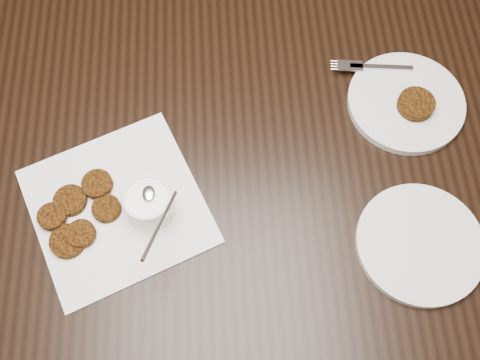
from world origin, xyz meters
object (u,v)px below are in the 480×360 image
napkin (117,206)px  sauce_ramekin (146,196)px  table (246,247)px  plate_empty (420,244)px  plate_with_patty (407,100)px

napkin → sauce_ramekin: sauce_ramekin is taller
napkin → table: bearing=7.1°
table → napkin: napkin is taller
sauce_ramekin → plate_empty: (0.46, -0.09, -0.06)m
napkin → plate_with_patty: plate_with_patty is taller
plate_with_patty → plate_empty: bearing=-95.5°
table → plate_empty: plate_empty is taller
napkin → plate_empty: size_ratio=1.31×
table → plate_empty: 0.50m
table → plate_empty: size_ratio=6.84×
table → napkin: (-0.24, -0.03, 0.38)m
table → napkin: size_ratio=5.20×
plate_with_patty → plate_empty: (-0.03, -0.29, -0.01)m
napkin → plate_with_patty: 0.58m
plate_with_patty → plate_empty: 0.29m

